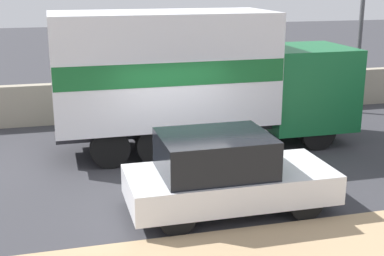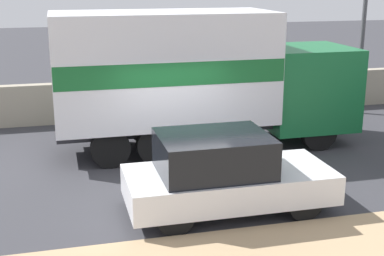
% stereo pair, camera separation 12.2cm
% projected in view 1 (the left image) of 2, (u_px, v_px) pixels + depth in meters
% --- Properties ---
extents(ground_plane, '(80.00, 80.00, 0.00)m').
position_uv_depth(ground_plane, '(187.00, 189.00, 11.24)').
color(ground_plane, '#38383D').
extents(stone_wall_backdrop, '(60.00, 0.35, 1.23)m').
position_uv_depth(stone_wall_backdrop, '(139.00, 99.00, 16.73)').
color(stone_wall_backdrop, '#A39984').
rests_on(stone_wall_backdrop, ground_plane).
extents(box_truck, '(7.68, 2.42, 3.50)m').
position_uv_depth(box_truck, '(193.00, 75.00, 13.45)').
color(box_truck, '#196B38').
rests_on(box_truck, ground_plane).
extents(car_hatchback, '(3.89, 1.73, 1.52)m').
position_uv_depth(car_hatchback, '(224.00, 174.00, 10.02)').
color(car_hatchback, silver).
rests_on(car_hatchback, ground_plane).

